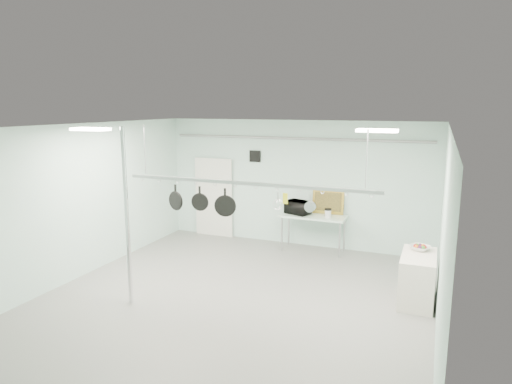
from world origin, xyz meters
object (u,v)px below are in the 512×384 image
at_px(side_cabinet, 417,278).
at_px(prep_table, 313,218).
at_px(fruit_bowl, 420,248).
at_px(skillet_mid, 200,198).
at_px(skillet_right, 225,203).
at_px(skillet_left, 176,198).
at_px(microwave, 298,207).
at_px(pot_rack, 245,182).
at_px(chrome_pole, 127,218).
at_px(coffee_canister, 328,214).

bearing_deg(side_cabinet, prep_table, 139.21).
xyz_separation_m(fruit_bowl, skillet_mid, (-3.87, -1.39, 0.91)).
distance_m(prep_table, fruit_bowl, 3.19).
xyz_separation_m(side_cabinet, skillet_right, (-3.35, -1.10, 1.37)).
bearing_deg(skillet_right, skillet_mid, 165.04).
distance_m(prep_table, skillet_left, 3.91).
xyz_separation_m(side_cabinet, microwave, (-2.95, 2.20, 0.62)).
relative_size(pot_rack, skillet_left, 9.52).
bearing_deg(chrome_pole, prep_table, 61.29).
bearing_deg(side_cabinet, coffee_canister, 136.25).
xyz_separation_m(skillet_left, skillet_mid, (0.52, 0.00, 0.02)).
bearing_deg(coffee_canister, skillet_mid, -118.33).
xyz_separation_m(prep_table, skillet_right, (-0.80, -3.30, 0.99)).
bearing_deg(chrome_pole, fruit_bowl, 25.29).
bearing_deg(coffee_canister, pot_rack, -103.95).
bearing_deg(side_cabinet, fruit_bowl, 90.51).
height_order(prep_table, side_cabinet, prep_table).
distance_m(pot_rack, coffee_canister, 3.49).
height_order(chrome_pole, pot_rack, chrome_pole).
distance_m(microwave, fruit_bowl, 3.51).
bearing_deg(prep_table, skillet_left, -119.22).
bearing_deg(side_cabinet, microwave, 143.22).
bearing_deg(skillet_left, fruit_bowl, 35.02).
distance_m(pot_rack, skillet_right, 0.57).
distance_m(pot_rack, skillet_left, 1.50).
height_order(prep_table, skillet_left, skillet_left).
bearing_deg(side_cabinet, skillet_right, -161.82).
xyz_separation_m(microwave, coffee_canister, (0.78, -0.13, -0.07)).
height_order(pot_rack, skillet_right, pot_rack).
distance_m(fruit_bowl, skillet_mid, 4.21).
bearing_deg(skillet_mid, pot_rack, -7.75).
relative_size(microwave, coffee_canister, 3.10).
height_order(side_cabinet, skillet_mid, skillet_mid).
relative_size(microwave, skillet_right, 1.11).
xyz_separation_m(microwave, skillet_right, (-0.40, -3.30, 0.75)).
distance_m(chrome_pole, microwave, 4.64).
xyz_separation_m(chrome_pole, fruit_bowl, (4.85, 2.29, -0.66)).
relative_size(side_cabinet, pot_rack, 0.25).
xyz_separation_m(side_cabinet, coffee_canister, (-2.16, 2.07, 0.55)).
relative_size(side_cabinet, microwave, 2.03).
bearing_deg(chrome_pole, side_cabinet, 22.41).
relative_size(fruit_bowl, skillet_right, 0.68).
height_order(skillet_mid, skillet_right, same).
bearing_deg(skillet_right, fruit_bowl, 7.59).
distance_m(coffee_canister, skillet_left, 3.97).
bearing_deg(pot_rack, coffee_canister, 76.05).
distance_m(coffee_canister, fruit_bowl, 2.80).
bearing_deg(fruit_bowl, side_cabinet, -89.49).
relative_size(pot_rack, skillet_right, 9.01).
relative_size(prep_table, fruit_bowl, 4.43).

